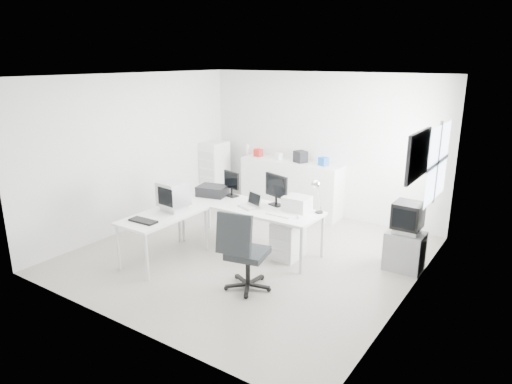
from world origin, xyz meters
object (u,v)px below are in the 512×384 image
Objects in this scene: office_chair at (248,249)px; main_desk at (250,227)px; drawer_pedestal at (288,239)px; crt_monitor at (174,196)px; lcd_monitor_large at (276,190)px; filing_cabinet at (215,172)px; inkjet_printer at (213,191)px; lcd_monitor_small at (232,184)px; crt_tv at (408,218)px; tv_cabinet at (404,251)px; laser_printer at (297,203)px; laptop at (249,201)px; side_desk at (164,237)px; sideboard at (291,187)px.

main_desk is at bearing 111.50° from office_chair.
crt_monitor is (-1.55, -0.90, 0.68)m from drawer_pedestal.
lcd_monitor_large is 2.94m from filing_cabinet.
inkjet_printer is 0.43× the size of office_chair.
inkjet_printer is 0.36m from lcd_monitor_small.
main_desk is 0.76m from lcd_monitor_large.
crt_monitor is 0.92× the size of crt_tv.
filing_cabinet is (-4.50, 1.10, -0.15)m from crt_tv.
tv_cabinet is at bearing 15.59° from main_desk.
inkjet_printer is 1.25× the size of laser_printer.
laser_printer reaches higher than tv_cabinet.
laptop is at bearing -18.03° from lcd_monitor_small.
side_desk is at bearing -151.24° from crt_tv.
laptop is at bearing -40.19° from filing_cabinet.
lcd_monitor_large is at bearing 35.54° from main_desk.
crt_tv is 3.07m from sideboard.
crt_monitor reaches higher than main_desk.
crt_tv is 4.64m from filing_cabinet.
sideboard is (-1.14, 3.17, -0.04)m from office_chair.
crt_monitor is 0.79× the size of tv_cabinet.
crt_monitor reaches higher than side_desk.
lcd_monitor_small is at bearing 169.00° from laptop.
crt_monitor is (0.00, -0.95, 0.14)m from inkjet_printer.
filing_cabinet is (-1.77, -0.27, 0.13)m from sideboard.
crt_tv is 0.24× the size of sideboard.
main_desk is 0.97m from inkjet_printer.
inkjet_printer is at bearing -170.15° from crt_tv.
side_desk is at bearing -90.30° from lcd_monitor_small.
main_desk is 1.13× the size of sideboard.
tv_cabinet is at bearing -26.76° from sideboard.
side_desk reaches higher than drawer_pedestal.
inkjet_printer is 0.23× the size of sideboard.
office_chair is 0.54× the size of sideboard.
crt_tv is (1.60, 1.79, 0.24)m from office_chair.
office_chair is (0.75, -1.13, 0.20)m from main_desk.
laser_printer is (1.30, -0.03, -0.11)m from lcd_monitor_small.
crt_tv reaches higher than side_desk.
inkjet_printer is at bearing -141.21° from lcd_monitor_small.
laptop reaches higher than tv_cabinet.
inkjet_printer is 0.37× the size of filing_cabinet.
filing_cabinet reaches higher than tv_cabinet.
filing_cabinet is (-2.90, 1.54, -0.20)m from laser_printer.
lcd_monitor_large is (0.35, 0.25, 0.63)m from main_desk.
sideboard is at bearing 153.24° from crt_tv.
inkjet_printer is 1.22m from lcd_monitor_large.
sideboard is (0.46, 2.88, -0.45)m from crt_monitor.
office_chair is at bearing -36.48° from laptop.
lcd_monitor_large reaches higher than laser_printer.
laser_printer is at bearing -164.76° from crt_tv.
crt_tv is at bearing 20.19° from lcd_monitor_small.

